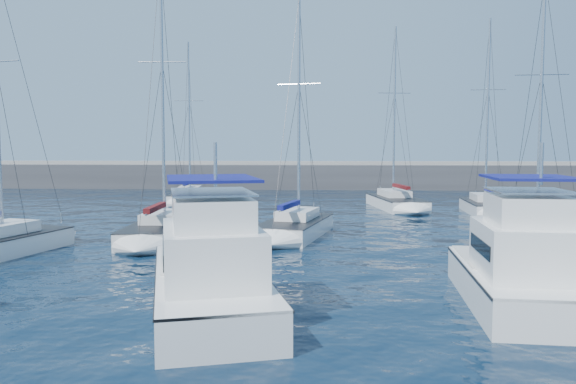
# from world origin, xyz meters

# --- Properties ---
(ground) EXTENTS (220.00, 220.00, 0.00)m
(ground) POSITION_xyz_m (0.00, 0.00, 0.00)
(ground) COLOR black
(ground) RESTS_ON ground
(breakwater) EXTENTS (160.00, 6.00, 4.45)m
(breakwater) POSITION_xyz_m (0.00, 52.00, 1.05)
(breakwater) COLOR #424244
(breakwater) RESTS_ON ground
(motor_yacht_port_inner) EXTENTS (5.99, 10.48, 4.69)m
(motor_yacht_port_inner) POSITION_xyz_m (-4.47, -2.00, 1.13)
(motor_yacht_port_inner) COLOR white
(motor_yacht_port_inner) RESTS_ON ground
(motor_yacht_stbd_inner) EXTENTS (3.82, 8.05, 4.69)m
(motor_yacht_stbd_inner) POSITION_xyz_m (5.42, -1.03, 1.13)
(motor_yacht_stbd_inner) COLOR white
(motor_yacht_stbd_inner) RESTS_ON ground
(sailboat_mid_b) EXTENTS (3.50, 8.41, 15.99)m
(sailboat_mid_b) POSITION_xyz_m (-9.92, 11.49, 0.54)
(sailboat_mid_b) COLOR silver
(sailboat_mid_b) RESTS_ON ground
(sailboat_mid_c) EXTENTS (4.58, 8.17, 14.16)m
(sailboat_mid_c) POSITION_xyz_m (-2.47, 13.22, 0.52)
(sailboat_mid_c) COLOR white
(sailboat_mid_c) RESTS_ON ground
(sailboat_mid_d) EXTENTS (3.71, 9.44, 14.50)m
(sailboat_mid_d) POSITION_xyz_m (10.76, 11.11, 0.51)
(sailboat_mid_d) COLOR silver
(sailboat_mid_d) RESTS_ON ground
(sailboat_back_a) EXTENTS (3.82, 7.69, 15.30)m
(sailboat_back_a) POSITION_xyz_m (-13.34, 32.38, 0.54)
(sailboat_back_a) COLOR white
(sailboat_back_a) RESTS_ON ground
(sailboat_back_b) EXTENTS (4.46, 9.40, 15.77)m
(sailboat_back_b) POSITION_xyz_m (5.37, 28.90, 0.52)
(sailboat_back_b) COLOR white
(sailboat_back_b) RESTS_ON ground
(sailboat_back_c) EXTENTS (3.54, 7.46, 15.55)m
(sailboat_back_c) POSITION_xyz_m (12.01, 25.38, 0.54)
(sailboat_back_c) COLOR white
(sailboat_back_c) RESTS_ON ground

